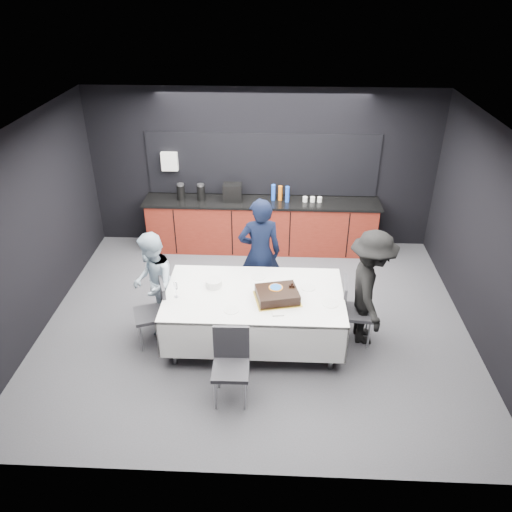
{
  "coord_description": "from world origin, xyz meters",
  "views": [
    {
      "loc": [
        0.27,
        -5.75,
        4.45
      ],
      "look_at": [
        0.0,
        0.1,
        1.05
      ],
      "focal_mm": 35.0,
      "sensor_mm": 36.0,
      "label": 1
    }
  ],
  "objects_px": {
    "chair_right": "(352,307)",
    "person_right": "(370,288)",
    "plate_stack": "(214,283)",
    "chair_near": "(231,359)",
    "party_table": "(254,302)",
    "person_center": "(260,254)",
    "person_left": "(153,284)",
    "cake_assembly": "(277,295)",
    "chair_left": "(156,308)",
    "champagne_flute": "(175,286)"
  },
  "relations": [
    {
      "from": "party_table",
      "to": "cake_assembly",
      "type": "bearing_deg",
      "value": -21.81
    },
    {
      "from": "chair_right",
      "to": "person_center",
      "type": "height_order",
      "value": "person_center"
    },
    {
      "from": "chair_left",
      "to": "person_left",
      "type": "relative_size",
      "value": 0.63
    },
    {
      "from": "plate_stack",
      "to": "champagne_flute",
      "type": "relative_size",
      "value": 0.96
    },
    {
      "from": "cake_assembly",
      "to": "chair_near",
      "type": "relative_size",
      "value": 0.69
    },
    {
      "from": "chair_right",
      "to": "person_right",
      "type": "relative_size",
      "value": 0.57
    },
    {
      "from": "person_left",
      "to": "person_right",
      "type": "distance_m",
      "value": 2.89
    },
    {
      "from": "champagne_flute",
      "to": "chair_left",
      "type": "relative_size",
      "value": 0.24
    },
    {
      "from": "party_table",
      "to": "person_center",
      "type": "bearing_deg",
      "value": 87.67
    },
    {
      "from": "person_center",
      "to": "chair_right",
      "type": "bearing_deg",
      "value": 137.52
    },
    {
      "from": "party_table",
      "to": "chair_near",
      "type": "distance_m",
      "value": 1.03
    },
    {
      "from": "person_center",
      "to": "person_left",
      "type": "bearing_deg",
      "value": 15.39
    },
    {
      "from": "party_table",
      "to": "person_center",
      "type": "height_order",
      "value": "person_center"
    },
    {
      "from": "plate_stack",
      "to": "chair_left",
      "type": "relative_size",
      "value": 0.23
    },
    {
      "from": "cake_assembly",
      "to": "plate_stack",
      "type": "xyz_separation_m",
      "value": [
        -0.84,
        0.26,
        -0.02
      ]
    },
    {
      "from": "chair_near",
      "to": "person_right",
      "type": "height_order",
      "value": "person_right"
    },
    {
      "from": "person_left",
      "to": "chair_left",
      "type": "bearing_deg",
      "value": 5.42
    },
    {
      "from": "party_table",
      "to": "plate_stack",
      "type": "height_order",
      "value": "plate_stack"
    },
    {
      "from": "plate_stack",
      "to": "chair_right",
      "type": "distance_m",
      "value": 1.86
    },
    {
      "from": "party_table",
      "to": "chair_left",
      "type": "distance_m",
      "value": 1.31
    },
    {
      "from": "party_table",
      "to": "chair_right",
      "type": "height_order",
      "value": "chair_right"
    },
    {
      "from": "party_table",
      "to": "champagne_flute",
      "type": "distance_m",
      "value": 1.05
    },
    {
      "from": "chair_near",
      "to": "person_left",
      "type": "height_order",
      "value": "person_left"
    },
    {
      "from": "chair_near",
      "to": "plate_stack",
      "type": "bearing_deg",
      "value": 105.84
    },
    {
      "from": "plate_stack",
      "to": "chair_right",
      "type": "xyz_separation_m",
      "value": [
        1.84,
        -0.04,
        -0.3
      ]
    },
    {
      "from": "champagne_flute",
      "to": "cake_assembly",
      "type": "bearing_deg",
      "value": 0.19
    },
    {
      "from": "cake_assembly",
      "to": "person_center",
      "type": "xyz_separation_m",
      "value": [
        -0.26,
        1.02,
        0.01
      ]
    },
    {
      "from": "chair_near",
      "to": "chair_right",
      "type": "bearing_deg",
      "value": 35.95
    },
    {
      "from": "champagne_flute",
      "to": "party_table",
      "type": "bearing_deg",
      "value": 7.09
    },
    {
      "from": "chair_left",
      "to": "chair_right",
      "type": "xyz_separation_m",
      "value": [
        2.6,
        0.15,
        0.0
      ]
    },
    {
      "from": "chair_right",
      "to": "person_right",
      "type": "height_order",
      "value": "person_right"
    },
    {
      "from": "champagne_flute",
      "to": "person_right",
      "type": "height_order",
      "value": "person_right"
    },
    {
      "from": "person_left",
      "to": "chair_right",
      "type": "bearing_deg",
      "value": 76.88
    },
    {
      "from": "champagne_flute",
      "to": "person_right",
      "type": "distance_m",
      "value": 2.52
    },
    {
      "from": "chair_left",
      "to": "chair_right",
      "type": "relative_size",
      "value": 1.0
    },
    {
      "from": "cake_assembly",
      "to": "chair_right",
      "type": "height_order",
      "value": "cake_assembly"
    },
    {
      "from": "chair_right",
      "to": "person_center",
      "type": "bearing_deg",
      "value": 147.53
    },
    {
      "from": "chair_right",
      "to": "chair_near",
      "type": "distance_m",
      "value": 1.87
    },
    {
      "from": "cake_assembly",
      "to": "person_left",
      "type": "height_order",
      "value": "person_left"
    },
    {
      "from": "person_center",
      "to": "cake_assembly",
      "type": "bearing_deg",
      "value": 94.4
    },
    {
      "from": "party_table",
      "to": "person_left",
      "type": "bearing_deg",
      "value": 170.68
    },
    {
      "from": "chair_right",
      "to": "chair_near",
      "type": "bearing_deg",
      "value": -144.05
    },
    {
      "from": "champagne_flute",
      "to": "chair_left",
      "type": "distance_m",
      "value": 0.51
    },
    {
      "from": "party_table",
      "to": "person_right",
      "type": "bearing_deg",
      "value": 4.91
    },
    {
      "from": "cake_assembly",
      "to": "chair_near",
      "type": "xyz_separation_m",
      "value": [
        -0.52,
        -0.88,
        -0.31
      ]
    },
    {
      "from": "person_left",
      "to": "person_right",
      "type": "bearing_deg",
      "value": 77.65
    },
    {
      "from": "chair_left",
      "to": "plate_stack",
      "type": "bearing_deg",
      "value": 14.04
    },
    {
      "from": "person_left",
      "to": "person_right",
      "type": "height_order",
      "value": "person_right"
    },
    {
      "from": "chair_left",
      "to": "person_right",
      "type": "relative_size",
      "value": 0.57
    },
    {
      "from": "party_table",
      "to": "chair_right",
      "type": "xyz_separation_m",
      "value": [
        1.3,
        0.1,
        -0.11
      ]
    }
  ]
}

